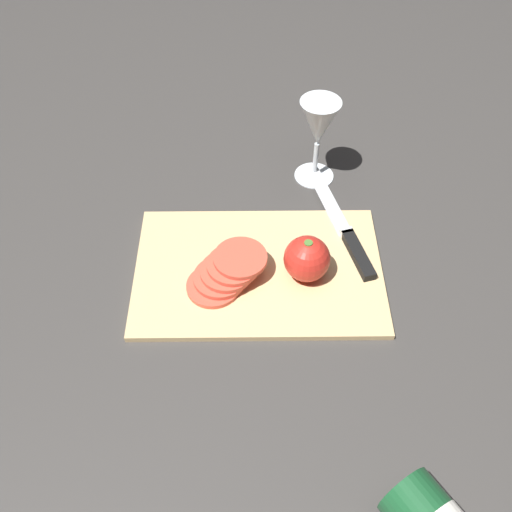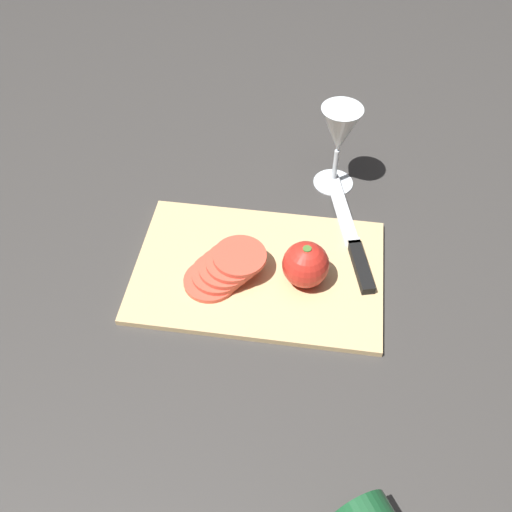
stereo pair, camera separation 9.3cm
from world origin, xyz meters
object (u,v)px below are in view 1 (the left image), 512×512
object	(u,v)px
whole_tomato	(307,259)
knife	(350,240)
wine_glass	(319,127)
tomato_slice_stack_near	(227,271)

from	to	relation	value
whole_tomato	knife	world-z (taller)	whole_tomato
wine_glass	whole_tomato	size ratio (longest dim) A/B	2.20
wine_glass	whole_tomato	world-z (taller)	wine_glass
whole_tomato	knife	distance (m)	0.11
knife	whole_tomato	bearing A→B (deg)	115.29
wine_glass	knife	world-z (taller)	wine_glass
wine_glass	whole_tomato	distance (m)	0.25
wine_glass	knife	distance (m)	0.21
whole_tomato	knife	size ratio (longest dim) A/B	0.27
wine_glass	tomato_slice_stack_near	distance (m)	0.31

